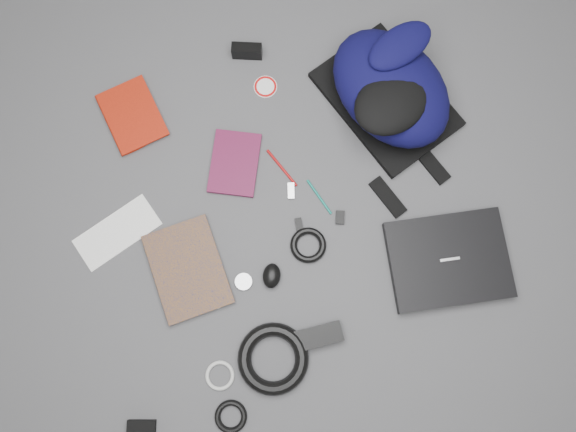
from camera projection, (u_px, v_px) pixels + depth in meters
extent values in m
plane|color=#4F4F51|center=(288.00, 217.00, 1.70)|extent=(4.00, 4.00, 0.00)
cube|color=black|center=(448.00, 260.00, 1.66)|extent=(0.37, 0.30, 0.03)
imported|color=#941708|center=(108.00, 127.00, 1.75)|extent=(0.21, 0.25, 0.02)
imported|color=#AE640C|center=(155.00, 281.00, 1.65)|extent=(0.23, 0.30, 0.02)
cube|color=white|center=(117.00, 232.00, 1.69)|extent=(0.28, 0.20, 0.00)
cube|color=#480E28|center=(235.00, 163.00, 1.73)|extent=(0.21, 0.24, 0.02)
cube|color=black|center=(247.00, 51.00, 1.78)|extent=(0.10, 0.06, 0.05)
cylinder|color=white|center=(265.00, 87.00, 1.79)|extent=(0.08, 0.08, 0.00)
cylinder|color=#0C6F60|center=(319.00, 197.00, 1.71)|extent=(0.05, 0.12, 0.01)
cylinder|color=#A40C0D|center=(282.00, 168.00, 1.73)|extent=(0.07, 0.14, 0.01)
cube|color=blue|center=(200.00, 245.00, 1.69)|extent=(0.05, 0.08, 0.00)
cube|color=black|center=(299.00, 227.00, 1.69)|extent=(0.02, 0.06, 0.01)
cube|color=silver|center=(291.00, 191.00, 1.71)|extent=(0.03, 0.05, 0.01)
cube|color=black|center=(340.00, 217.00, 1.70)|extent=(0.04, 0.05, 0.01)
ellipsoid|color=black|center=(272.00, 276.00, 1.65)|extent=(0.07, 0.09, 0.04)
cylinder|color=silver|center=(217.00, 301.00, 1.65)|extent=(0.05, 0.05, 0.01)
cylinder|color=#A2A3A4|center=(244.00, 282.00, 1.66)|extent=(0.07, 0.07, 0.01)
torus|color=black|center=(308.00, 245.00, 1.68)|extent=(0.14, 0.14, 0.02)
cube|color=black|center=(318.00, 336.00, 1.62)|extent=(0.14, 0.06, 0.03)
torus|color=black|center=(273.00, 359.00, 1.60)|extent=(0.21, 0.21, 0.04)
torus|color=black|center=(231.00, 417.00, 1.58)|extent=(0.10, 0.10, 0.02)
torus|color=silver|center=(220.00, 376.00, 1.61)|extent=(0.10, 0.10, 0.01)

